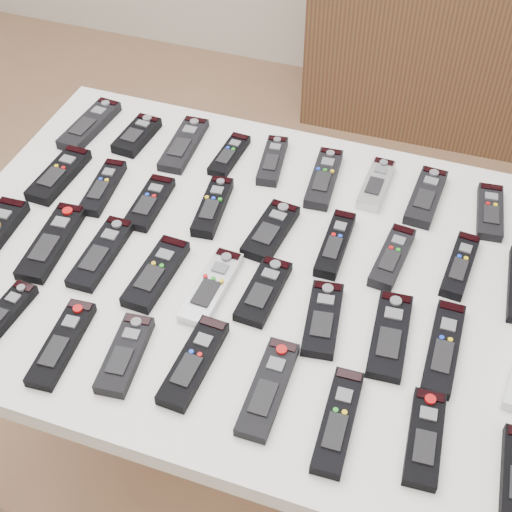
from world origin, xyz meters
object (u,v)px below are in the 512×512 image
(remote_25, at_px, (323,319))
(remote_33, at_px, (194,362))
(remote_20, at_px, (52,242))
(remote_23, at_px, (212,287))
(remote_0, at_px, (90,125))
(remote_3, at_px, (229,155))
(remote_6, at_px, (376,184))
(remote_2, at_px, (184,144))
(remote_22, at_px, (156,273))
(remote_26, at_px, (390,335))
(remote_35, at_px, (338,421))
(remote_10, at_px, (59,175))
(remote_14, at_px, (271,231))
(remote_21, at_px, (101,253))
(remote_13, at_px, (213,207))
(remote_32, at_px, (125,354))
(remote_24, at_px, (263,291))
(remote_30, at_px, (3,315))
(remote_5, at_px, (324,178))
(remote_11, at_px, (103,187))
(remote_27, at_px, (444,348))
(table, at_px, (256,283))
(remote_7, at_px, (426,197))
(remote_12, at_px, (150,203))
(remote_31, at_px, (62,343))
(remote_8, at_px, (490,212))
(remote_17, at_px, (460,265))
(remote_34, at_px, (268,388))
(remote_15, at_px, (335,244))
(remote_4, at_px, (272,161))

(remote_25, xyz_separation_m, remote_33, (-0.18, -0.16, 0.00))
(remote_20, bearing_deg, remote_23, -6.03)
(remote_33, bearing_deg, remote_0, 134.70)
(remote_3, height_order, remote_6, remote_6)
(remote_20, bearing_deg, remote_2, 67.24)
(remote_22, relative_size, remote_26, 0.97)
(remote_35, bearing_deg, remote_2, 129.15)
(remote_10, distance_m, remote_22, 0.38)
(remote_14, relative_size, remote_21, 0.86)
(remote_13, height_order, remote_32, remote_13)
(remote_13, bearing_deg, remote_24, -52.62)
(remote_10, relative_size, remote_20, 0.86)
(remote_20, relative_size, remote_30, 1.35)
(remote_23, xyz_separation_m, remote_32, (-0.08, -0.19, 0.00))
(remote_24, bearing_deg, remote_5, 89.63)
(remote_11, relative_size, remote_27, 0.84)
(remote_25, distance_m, remote_30, 0.57)
(remote_5, bearing_deg, remote_0, 175.02)
(table, relative_size, remote_26, 6.75)
(remote_13, relative_size, remote_14, 1.05)
(remote_27, bearing_deg, remote_7, 103.83)
(remote_13, bearing_deg, remote_33, -79.15)
(remote_21, bearing_deg, remote_12, 80.10)
(remote_23, bearing_deg, remote_33, -76.01)
(remote_12, relative_size, remote_32, 0.99)
(remote_12, height_order, remote_35, remote_35)
(remote_20, relative_size, remote_31, 1.12)
(remote_6, height_order, remote_8, remote_6)
(remote_17, bearing_deg, remote_3, 166.61)
(remote_10, bearing_deg, remote_23, -21.64)
(remote_17, relative_size, remote_25, 1.02)
(remote_5, height_order, remote_21, remote_5)
(remote_17, bearing_deg, remote_30, -147.92)
(remote_23, bearing_deg, remote_12, 142.26)
(remote_30, xyz_separation_m, remote_35, (0.62, -0.01, 0.00))
(remote_27, bearing_deg, remote_35, -124.50)
(remote_10, distance_m, remote_34, 0.71)
(remote_17, height_order, remote_30, same)
(table, distance_m, remote_31, 0.40)
(remote_11, distance_m, remote_26, 0.69)
(remote_13, height_order, remote_30, remote_13)
(table, height_order, remote_11, remote_11)
(remote_8, distance_m, remote_12, 0.71)
(remote_15, height_order, remote_30, remote_15)
(remote_24, bearing_deg, remote_4, 108.65)
(remote_4, bearing_deg, remote_21, -128.54)
(remote_34, bearing_deg, remote_20, 159.87)
(remote_11, height_order, remote_33, remote_33)
(remote_4, height_order, remote_7, remote_7)
(remote_7, bearing_deg, remote_35, -90.60)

